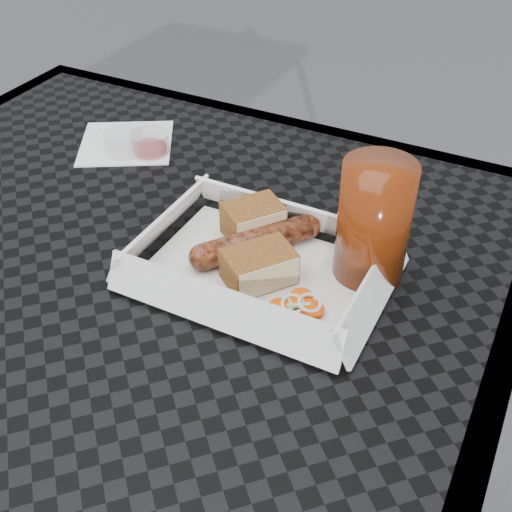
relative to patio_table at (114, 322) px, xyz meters
The scene contains 10 objects.
patio_table is the anchor object (origin of this frame).
food_tray 0.18m from the patio_table, 24.69° to the left, with size 0.22×0.15×0.00m, color white.
bratwurst 0.18m from the patio_table, 35.83° to the left, with size 0.10×0.12×0.03m.
bread_near 0.19m from the patio_table, 46.84° to the left, with size 0.06×0.04×0.04m, color brown.
bread_far 0.19m from the patio_table, 19.70° to the left, with size 0.07×0.04×0.03m, color brown.
veg_garnish 0.22m from the patio_table, ahead, with size 0.03×0.03×0.00m.
napkin 0.28m from the patio_table, 121.14° to the left, with size 0.12×0.12×0.00m, color white.
condiment_cup_sauce 0.26m from the patio_table, 112.85° to the left, with size 0.05×0.05×0.03m, color #990F0B.
condiment_cup_empty 0.26m from the patio_table, 121.01° to the left, with size 0.05×0.05×0.03m, color silver.
drink_glass 0.30m from the patio_table, 25.55° to the left, with size 0.07×0.07×0.13m, color #5D1F07.
Camera 1 is at (0.37, -0.38, 1.16)m, focal length 45.00 mm.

